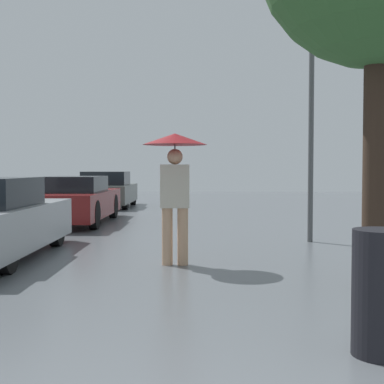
{
  "coord_description": "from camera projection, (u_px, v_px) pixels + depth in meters",
  "views": [
    {
      "loc": [
        -0.01,
        -1.85,
        1.39
      ],
      "look_at": [
        -0.06,
        5.82,
        1.06
      ],
      "focal_mm": 50.0,
      "sensor_mm": 36.0,
      "label": 1
    }
  ],
  "objects": [
    {
      "name": "parked_car_farthest",
      "position": [
        107.0,
        191.0,
        19.44
      ],
      "size": [
        1.8,
        3.83,
        1.29
      ],
      "color": "#4C514C",
      "rests_on": "ground_plane"
    },
    {
      "name": "parked_car_third",
      "position": [
        76.0,
        200.0,
        13.66
      ],
      "size": [
        1.63,
        4.58,
        1.2
      ],
      "color": "maroon",
      "rests_on": "ground_plane"
    },
    {
      "name": "trash_bin",
      "position": [
        382.0,
        293.0,
        3.96
      ],
      "size": [
        0.44,
        0.44,
        0.94
      ],
      "color": "black",
      "rests_on": "ground_plane"
    },
    {
      "name": "pedestrian",
      "position": [
        175.0,
        167.0,
        7.67
      ],
      "size": [
        0.93,
        0.93,
        1.9
      ],
      "color": "tan",
      "rests_on": "ground_plane"
    },
    {
      "name": "street_lamp",
      "position": [
        311.0,
        114.0,
        10.08
      ],
      "size": [
        0.24,
        0.24,
        3.97
      ],
      "color": "#515456",
      "rests_on": "ground_plane"
    }
  ]
}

